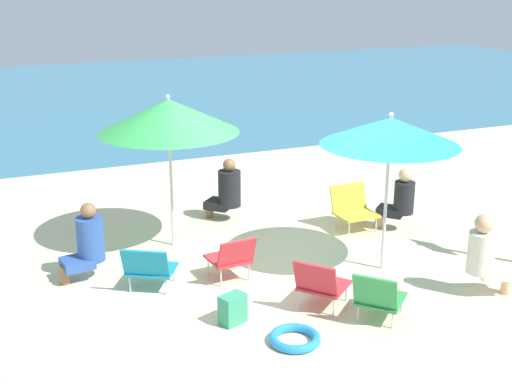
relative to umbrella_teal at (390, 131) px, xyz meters
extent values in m
plane|color=beige|center=(-1.00, 0.46, -1.74)|extent=(40.00, 40.00, 0.00)
cube|color=teal|center=(-1.00, 13.89, -1.74)|extent=(40.00, 16.00, 0.01)
cylinder|color=silver|center=(0.00, 0.00, -0.79)|extent=(0.04, 0.04, 1.91)
cone|color=teal|center=(0.00, 0.00, 0.00)|extent=(1.65, 1.65, 0.33)
sphere|color=silver|center=(0.00, 0.00, 0.20)|extent=(0.06, 0.06, 0.06)
cylinder|color=silver|center=(-2.18, 1.74, -0.75)|extent=(0.04, 0.04, 1.99)
cone|color=green|center=(-2.18, 1.74, 0.03)|extent=(1.81, 1.81, 0.43)
sphere|color=silver|center=(-2.18, 1.74, 0.27)|extent=(0.06, 0.06, 0.06)
cube|color=red|center=(-1.13, -0.57, -1.51)|extent=(0.68, 0.68, 0.03)
cube|color=red|center=(-1.32, -0.74, -1.32)|extent=(0.42, 0.46, 0.37)
cylinder|color=silver|center=(-1.10, -0.30, -1.64)|extent=(0.02, 0.02, 0.22)
cylinder|color=silver|center=(-0.86, -0.60, -1.64)|extent=(0.02, 0.02, 0.22)
cylinder|color=silver|center=(-1.40, -0.55, -1.64)|extent=(0.02, 0.02, 0.22)
cylinder|color=silver|center=(-1.15, -0.85, -1.64)|extent=(0.02, 0.02, 0.22)
cube|color=gold|center=(0.36, 1.24, -1.50)|extent=(0.56, 0.45, 0.03)
cube|color=gold|center=(0.36, 1.48, -1.31)|extent=(0.56, 0.16, 0.38)
cylinder|color=silver|center=(0.59, 1.07, -1.63)|extent=(0.02, 0.02, 0.23)
cylinder|color=silver|center=(0.14, 1.06, -1.63)|extent=(0.02, 0.02, 0.23)
cylinder|color=silver|center=(0.58, 1.42, -1.63)|extent=(0.02, 0.02, 0.23)
cylinder|color=silver|center=(0.14, 1.41, -1.63)|extent=(0.02, 0.02, 0.23)
cube|color=red|center=(-1.86, 0.48, -1.50)|extent=(0.50, 0.50, 0.03)
cube|color=red|center=(-1.84, 0.24, -1.32)|extent=(0.47, 0.17, 0.34)
cylinder|color=silver|center=(-2.06, 0.65, -1.63)|extent=(0.02, 0.02, 0.23)
cylinder|color=silver|center=(-1.69, 0.68, -1.63)|extent=(0.02, 0.02, 0.23)
cylinder|color=silver|center=(-2.03, 0.28, -1.63)|extent=(0.02, 0.02, 0.23)
cylinder|color=silver|center=(-1.66, 0.32, -1.63)|extent=(0.02, 0.02, 0.23)
cube|color=#33934C|center=(-0.70, -1.05, -1.54)|extent=(0.68, 0.68, 0.03)
cube|color=#33934C|center=(-0.90, -1.23, -1.34)|extent=(0.42, 0.44, 0.38)
cylinder|color=silver|center=(-0.68, -0.78, -1.65)|extent=(0.02, 0.02, 0.19)
cylinder|color=silver|center=(-0.43, -1.05, -1.65)|extent=(0.02, 0.02, 0.19)
cylinder|color=silver|center=(-0.97, -1.05, -1.65)|extent=(0.02, 0.02, 0.19)
cylinder|color=silver|center=(-0.72, -1.32, -1.65)|extent=(0.02, 0.02, 0.19)
cube|color=teal|center=(-2.77, 0.60, -1.52)|extent=(0.68, 0.65, 0.03)
cube|color=teal|center=(-2.89, 0.39, -1.34)|extent=(0.53, 0.39, 0.35)
cylinder|color=silver|center=(-2.86, 0.86, -1.64)|extent=(0.02, 0.02, 0.21)
cylinder|color=silver|center=(-2.49, 0.64, -1.64)|extent=(0.02, 0.02, 0.21)
cylinder|color=silver|center=(-3.04, 0.55, -1.64)|extent=(0.02, 0.02, 0.21)
cylinder|color=silver|center=(-2.67, 0.33, -1.64)|extent=(0.02, 0.02, 0.21)
cube|color=#2D519E|center=(-3.54, 1.10, -1.52)|extent=(0.41, 0.38, 0.12)
cylinder|color=#896042|center=(-3.70, 1.07, -1.63)|extent=(0.12, 0.12, 0.23)
cylinder|color=#2D519E|center=(-3.36, 1.13, -1.25)|extent=(0.32, 0.32, 0.53)
sphere|color=#896042|center=(-3.36, 1.13, -0.89)|extent=(0.19, 0.19, 0.19)
cube|color=black|center=(-1.26, 2.48, -1.52)|extent=(0.49, 0.49, 0.12)
cylinder|color=#896042|center=(-1.38, 2.60, -1.63)|extent=(0.12, 0.12, 0.22)
cylinder|color=black|center=(-1.14, 2.36, -1.25)|extent=(0.33, 0.33, 0.54)
sphere|color=#896042|center=(-1.14, 2.36, -0.89)|extent=(0.19, 0.19, 0.19)
cube|color=black|center=(0.86, 1.14, -1.48)|extent=(0.45, 0.46, 0.12)
cylinder|color=#DBAD84|center=(0.75, 1.25, -1.61)|extent=(0.12, 0.12, 0.26)
cylinder|color=black|center=(0.98, 1.00, -1.25)|extent=(0.29, 0.29, 0.46)
sphere|color=#DBAD84|center=(0.98, 1.00, -0.92)|extent=(0.20, 0.20, 0.20)
cube|color=silver|center=(0.78, -1.09, -1.47)|extent=(0.44, 0.40, 0.12)
cylinder|color=#DBAD84|center=(0.93, -1.14, -1.61)|extent=(0.12, 0.12, 0.28)
cylinder|color=silver|center=(0.61, -1.03, -1.23)|extent=(0.30, 0.30, 0.48)
sphere|color=#DBAD84|center=(0.61, -1.03, -0.88)|extent=(0.22, 0.22, 0.22)
torus|color=#238CD8|center=(-1.78, -1.18, -1.70)|extent=(0.52, 0.52, 0.09)
cube|color=#389970|center=(-2.21, -0.57, -1.58)|extent=(0.32, 0.26, 0.32)
camera|label=1|loc=(-4.43, -6.51, 1.76)|focal=47.44mm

